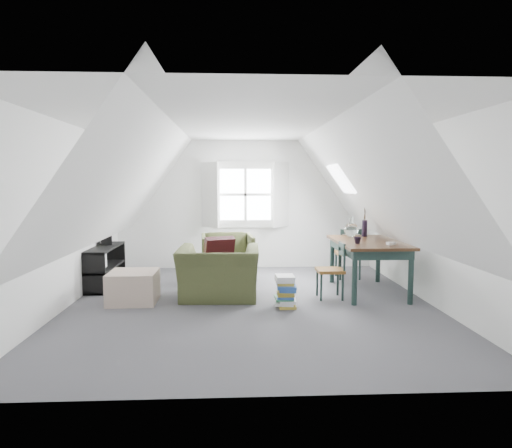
{
  "coord_description": "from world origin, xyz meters",
  "views": [
    {
      "loc": [
        -0.24,
        -6.22,
        1.7
      ],
      "look_at": [
        0.1,
        0.6,
        1.07
      ],
      "focal_mm": 32.0,
      "sensor_mm": 36.0,
      "label": 1
    }
  ],
  "objects": [
    {
      "name": "vase_twigs",
      "position": [
        1.92,
        1.15,
        0.95
      ],
      "size": [
        0.09,
        0.1,
        0.68
      ],
      "rotation": [
        0.0,
        0.0,
        0.28
      ],
      "color": "black",
      "rests_on": "dining_table"
    },
    {
      "name": "wall_front",
      "position": [
        0.0,
        -2.75,
        1.25
      ],
      "size": [
        5.0,
        0.0,
        5.0
      ],
      "primitive_type": "plane",
      "rotation": [
        -1.57,
        0.0,
        0.0
      ],
      "color": "white",
      "rests_on": "ground"
    },
    {
      "name": "armchair_far",
      "position": [
        -0.34,
        1.56,
        0.0
      ],
      "size": [
        0.94,
        0.96,
        0.81
      ],
      "primitive_type": "imported",
      "rotation": [
        0.0,
        0.0,
        0.08
      ],
      "color": "#3F4625",
      "rests_on": "floor"
    },
    {
      "name": "ceiling",
      "position": [
        0.0,
        0.0,
        2.5
      ],
      "size": [
        5.5,
        5.5,
        0.0
      ],
      "primitive_type": "plane",
      "rotation": [
        3.14,
        0.0,
        0.0
      ],
      "color": "white",
      "rests_on": "wall_back"
    },
    {
      "name": "cup",
      "position": [
        1.57,
        0.3,
        0.8
      ],
      "size": [
        0.13,
        0.13,
        0.1
      ],
      "primitive_type": "imported",
      "rotation": [
        0.0,
        0.0,
        0.23
      ],
      "color": "black",
      "rests_on": "dining_table"
    },
    {
      "name": "dormer_window",
      "position": [
        0.0,
        2.68,
        1.45
      ],
      "size": [
        1.71,
        0.35,
        1.3
      ],
      "color": "white",
      "rests_on": "wall_back"
    },
    {
      "name": "dining_chair_far",
      "position": [
        1.78,
        1.6,
        0.47
      ],
      "size": [
        0.42,
        0.42,
        0.89
      ],
      "rotation": [
        0.0,
        0.0,
        3.1
      ],
      "color": "brown",
      "rests_on": "floor"
    },
    {
      "name": "slope_right",
      "position": [
        1.55,
        0.0,
        1.78
      ],
      "size": [
        3.19,
        5.5,
        4.48
      ],
      "primitive_type": "plane",
      "rotation": [
        0.0,
        -2.19,
        0.0
      ],
      "color": "white",
      "rests_on": "wall_right"
    },
    {
      "name": "armchair_near",
      "position": [
        -0.46,
        0.35,
        0.0
      ],
      "size": [
        1.2,
        1.06,
        0.75
      ],
      "primitive_type": "imported",
      "rotation": [
        0.0,
        0.0,
        3.1
      ],
      "color": "#3F4625",
      "rests_on": "floor"
    },
    {
      "name": "floor",
      "position": [
        0.0,
        0.0,
        0.0
      ],
      "size": [
        5.5,
        5.5,
        0.0
      ],
      "primitive_type": "plane",
      "color": "#4F4F55",
      "rests_on": "ground"
    },
    {
      "name": "demijohn",
      "position": [
        1.67,
        1.05,
        0.93
      ],
      "size": [
        0.23,
        0.23,
        0.33
      ],
      "rotation": [
        0.0,
        0.0,
        0.11
      ],
      "color": "silver",
      "rests_on": "dining_table"
    },
    {
      "name": "throw_pillow",
      "position": [
        -0.46,
        0.5,
        0.67
      ],
      "size": [
        0.5,
        0.39,
        0.45
      ],
      "primitive_type": "cube",
      "rotation": [
        0.31,
        0.0,
        0.34
      ],
      "color": "#3A1015",
      "rests_on": "armchair_near"
    },
    {
      "name": "paper_box",
      "position": [
        2.02,
        0.15,
        0.82
      ],
      "size": [
        0.14,
        0.11,
        0.04
      ],
      "primitive_type": "cube",
      "rotation": [
        0.0,
        0.0,
        0.31
      ],
      "color": "white",
      "rests_on": "dining_table"
    },
    {
      "name": "slope_left",
      "position": [
        -1.55,
        0.0,
        1.78
      ],
      "size": [
        3.19,
        5.5,
        4.48
      ],
      "primitive_type": "plane",
      "rotation": [
        0.0,
        2.19,
        0.0
      ],
      "color": "white",
      "rests_on": "wall_left"
    },
    {
      "name": "wall_back",
      "position": [
        0.0,
        2.75,
        1.25
      ],
      "size": [
        5.0,
        0.0,
        5.0
      ],
      "primitive_type": "plane",
      "rotation": [
        1.57,
        0.0,
        0.0
      ],
      "color": "white",
      "rests_on": "ground"
    },
    {
      "name": "wall_right",
      "position": [
        2.5,
        0.0,
        1.25
      ],
      "size": [
        0.0,
        5.5,
        5.5
      ],
      "primitive_type": "plane",
      "rotation": [
        1.57,
        0.0,
        -1.57
      ],
      "color": "white",
      "rests_on": "ground"
    },
    {
      "name": "wall_left",
      "position": [
        -2.5,
        0.0,
        1.25
      ],
      "size": [
        0.0,
        5.5,
        5.5
      ],
      "primitive_type": "plane",
      "rotation": [
        1.57,
        0.0,
        1.57
      ],
      "color": "white",
      "rests_on": "ground"
    },
    {
      "name": "electronics_box",
      "position": [
        -2.37,
        1.48,
        0.73
      ],
      "size": [
        0.23,
        0.28,
        0.19
      ],
      "primitive_type": "cube",
      "rotation": [
        0.0,
        0.0,
        0.3
      ],
      "color": "black",
      "rests_on": "media_shelf"
    },
    {
      "name": "skylight",
      "position": [
        1.55,
        1.3,
        1.75
      ],
      "size": [
        0.35,
        0.75,
        0.47
      ],
      "primitive_type": "cube",
      "rotation": [
        0.0,
        0.95,
        0.0
      ],
      "color": "white",
      "rests_on": "slope_right"
    },
    {
      "name": "media_shelf",
      "position": [
        -2.37,
        1.18,
        0.29
      ],
      "size": [
        0.42,
        1.27,
        0.65
      ],
      "rotation": [
        0.0,
        0.0,
        -0.01
      ],
      "color": "black",
      "rests_on": "floor"
    },
    {
      "name": "magazine_stack",
      "position": [
        0.47,
        -0.16,
        0.22
      ],
      "size": [
        0.32,
        0.38,
        0.43
      ],
      "rotation": [
        0.0,
        0.0,
        0.32
      ],
      "color": "#B29933",
      "rests_on": "floor"
    },
    {
      "name": "ottoman",
      "position": [
        -1.66,
        0.19,
        0.22
      ],
      "size": [
        0.67,
        0.67,
        0.44
      ],
      "primitive_type": "cube",
      "rotation": [
        0.0,
        0.0,
        0.01
      ],
      "color": "tan",
      "rests_on": "floor"
    },
    {
      "name": "dining_table",
      "position": [
        1.82,
        0.6,
        0.69
      ],
      "size": [
        0.96,
        1.6,
        0.8
      ],
      "rotation": [
        0.0,
        0.0,
        -0.06
      ],
      "color": "#362011",
      "rests_on": "floor"
    },
    {
      "name": "dining_chair_near",
      "position": [
        1.2,
        0.28,
        0.43
      ],
      "size": [
        0.38,
        0.38,
        0.82
      ],
      "rotation": [
        0.0,
        0.0,
        -1.78
      ],
      "color": "brown",
      "rests_on": "floor"
    }
  ]
}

